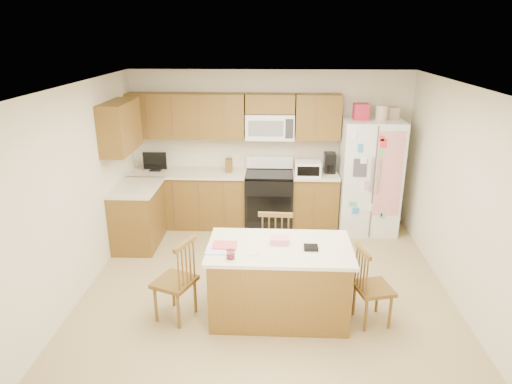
{
  "coord_description": "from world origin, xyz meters",
  "views": [
    {
      "loc": [
        0.08,
        -5.05,
        3.07
      ],
      "look_at": [
        -0.15,
        0.35,
        1.15
      ],
      "focal_mm": 32.0,
      "sensor_mm": 36.0,
      "label": 1
    }
  ],
  "objects_px": {
    "windsor_chair_back": "(276,248)",
    "windsor_chair_right": "(371,288)",
    "refrigerator": "(369,175)",
    "windsor_chair_left": "(176,281)",
    "island": "(279,281)",
    "stove": "(269,199)"
  },
  "relations": [
    {
      "from": "windsor_chair_back",
      "to": "windsor_chair_right",
      "type": "height_order",
      "value": "windsor_chair_back"
    },
    {
      "from": "refrigerator",
      "to": "windsor_chair_left",
      "type": "height_order",
      "value": "refrigerator"
    },
    {
      "from": "windsor_chair_right",
      "to": "island",
      "type": "bearing_deg",
      "value": 174.32
    },
    {
      "from": "refrigerator",
      "to": "windsor_chair_right",
      "type": "bearing_deg",
      "value": -99.29
    },
    {
      "from": "island",
      "to": "windsor_chair_left",
      "type": "xyz_separation_m",
      "value": [
        -1.13,
        -0.11,
        0.02
      ]
    },
    {
      "from": "windsor_chair_left",
      "to": "island",
      "type": "bearing_deg",
      "value": 5.49
    },
    {
      "from": "refrigerator",
      "to": "island",
      "type": "height_order",
      "value": "refrigerator"
    },
    {
      "from": "stove",
      "to": "windsor_chair_left",
      "type": "relative_size",
      "value": 1.16
    },
    {
      "from": "stove",
      "to": "windsor_chair_right",
      "type": "xyz_separation_m",
      "value": [
        1.15,
        -2.61,
        -0.04
      ]
    },
    {
      "from": "stove",
      "to": "windsor_chair_left",
      "type": "height_order",
      "value": "stove"
    },
    {
      "from": "refrigerator",
      "to": "windsor_chair_right",
      "type": "xyz_separation_m",
      "value": [
        -0.42,
        -2.55,
        -0.49
      ]
    },
    {
      "from": "island",
      "to": "windsor_chair_left",
      "type": "height_order",
      "value": "windsor_chair_left"
    },
    {
      "from": "windsor_chair_left",
      "to": "windsor_chair_back",
      "type": "relative_size",
      "value": 0.95
    },
    {
      "from": "windsor_chair_back",
      "to": "refrigerator",
      "type": "bearing_deg",
      "value": 49.73
    },
    {
      "from": "stove",
      "to": "windsor_chair_right",
      "type": "bearing_deg",
      "value": -66.2
    },
    {
      "from": "refrigerator",
      "to": "stove",
      "type": "bearing_deg",
      "value": 177.7
    },
    {
      "from": "stove",
      "to": "refrigerator",
      "type": "bearing_deg",
      "value": -2.3
    },
    {
      "from": "stove",
      "to": "windsor_chair_left",
      "type": "bearing_deg",
      "value": -110.53
    },
    {
      "from": "windsor_chair_back",
      "to": "windsor_chair_right",
      "type": "relative_size",
      "value": 1.12
    },
    {
      "from": "windsor_chair_left",
      "to": "windsor_chair_back",
      "type": "distance_m",
      "value": 1.38
    },
    {
      "from": "windsor_chair_right",
      "to": "windsor_chair_back",
      "type": "bearing_deg",
      "value": 141.62
    },
    {
      "from": "stove",
      "to": "windsor_chair_back",
      "type": "xyz_separation_m",
      "value": [
        0.11,
        -1.79,
        0.01
      ]
    }
  ]
}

